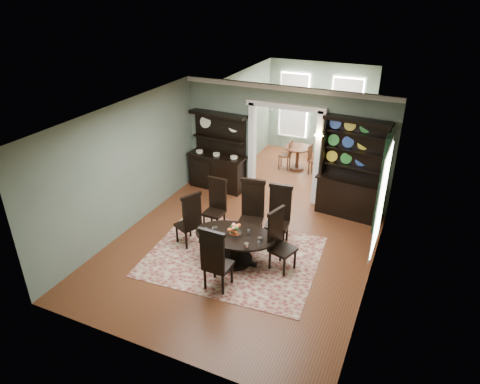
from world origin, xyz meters
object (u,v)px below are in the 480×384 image
(dining_table, at_px, (235,243))
(sideboard, at_px, (218,163))
(parlor_table, at_px, (297,155))
(welsh_dresser, at_px, (350,181))

(dining_table, bearing_deg, sideboard, 116.93)
(dining_table, distance_m, parlor_table, 5.16)
(sideboard, xyz_separation_m, welsh_dresser, (3.62, -0.02, 0.14))
(dining_table, xyz_separation_m, sideboard, (-1.91, 3.03, 0.29))
(sideboard, height_order, welsh_dresser, welsh_dresser)
(dining_table, height_order, welsh_dresser, welsh_dresser)
(dining_table, xyz_separation_m, parlor_table, (-0.27, 5.15, 0.01))
(sideboard, bearing_deg, welsh_dresser, 2.95)
(dining_table, relative_size, sideboard, 0.83)
(welsh_dresser, relative_size, parlor_table, 3.13)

